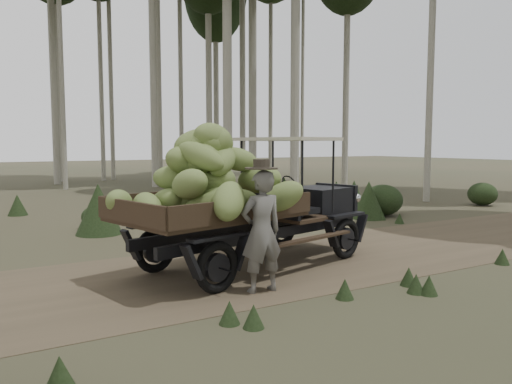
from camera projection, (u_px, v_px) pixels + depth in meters
ground at (284, 263)px, 9.42m from camera, size 120.00×120.00×0.00m
dirt_track at (284, 263)px, 9.42m from camera, size 70.00×4.00×0.01m
banana_truck at (226, 185)px, 8.57m from camera, size 5.48×3.21×2.69m
farmer at (261, 230)px, 7.50m from camera, size 0.70×0.52×2.02m
undergrowth at (339, 233)px, 9.82m from camera, size 25.23×24.06×1.36m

